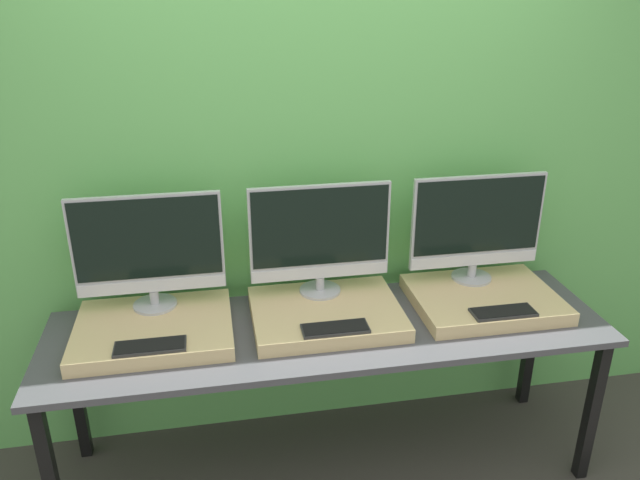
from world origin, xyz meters
TOP-DOWN VIEW (x-y plane):
  - wall_back at (0.00, 0.76)m, footprint 8.00×0.04m
  - workbench at (0.00, 0.34)m, footprint 2.42×0.69m
  - wooden_riser_left at (-0.74, 0.40)m, footprint 0.65×0.51m
  - monitor_left at (-0.74, 0.55)m, footprint 0.63×0.19m
  - keyboard_left at (-0.74, 0.21)m, footprint 0.28×0.11m
  - wooden_riser_center at (0.00, 0.40)m, footprint 0.65×0.51m
  - monitor_center at (0.00, 0.55)m, footprint 0.63×0.19m
  - keyboard_center at (0.00, 0.21)m, footprint 0.28×0.11m
  - wooden_riser_right at (0.74, 0.40)m, footprint 0.65×0.51m
  - monitor_right at (0.74, 0.55)m, footprint 0.63×0.19m
  - keyboard_right at (0.74, 0.21)m, footprint 0.28×0.11m

SIDE VIEW (x-z plane):
  - workbench at x=0.00m, z-range 0.32..1.08m
  - wooden_riser_left at x=-0.74m, z-range 0.76..0.83m
  - wooden_riser_center at x=0.00m, z-range 0.76..0.83m
  - wooden_riser_right at x=0.74m, z-range 0.76..0.83m
  - keyboard_left at x=-0.74m, z-range 0.83..0.84m
  - keyboard_center at x=0.00m, z-range 0.83..0.84m
  - keyboard_right at x=0.74m, z-range 0.83..0.84m
  - monitor_left at x=-0.74m, z-range 0.85..1.36m
  - monitor_center at x=0.00m, z-range 0.85..1.36m
  - monitor_right at x=0.74m, z-range 0.85..1.36m
  - wall_back at x=0.00m, z-range 0.00..2.60m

